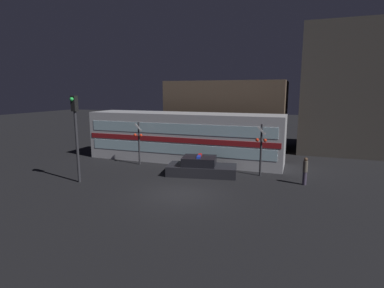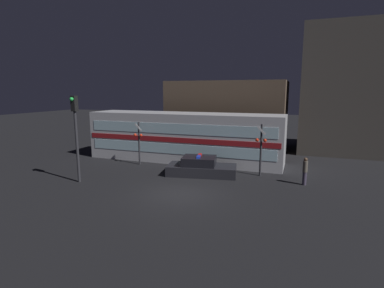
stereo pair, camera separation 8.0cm
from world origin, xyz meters
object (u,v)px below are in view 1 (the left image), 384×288
Objects in this scene: crossing_signal_near at (261,147)px; traffic_light_corner at (76,127)px; pedestrian at (305,171)px; train at (184,137)px; police_car at (201,168)px.

traffic_light_corner is (-10.10, -5.10, 1.44)m from crossing_signal_near.
traffic_light_corner reaches higher than pedestrian.
train is at bearing 158.65° from crossing_signal_near.
train is at bearing 116.15° from police_car.
train reaches higher than pedestrian.
police_car is 0.91× the size of traffic_light_corner.
train is 4.60m from police_car.
traffic_light_corner is (-12.79, -4.06, 2.49)m from pedestrian.
police_car is 8.10m from traffic_light_corner.
crossing_signal_near is 11.40m from traffic_light_corner.
pedestrian is at bearing -9.97° from police_car.
pedestrian is 3.08m from crossing_signal_near.
crossing_signal_near is (-2.69, 1.04, 1.06)m from pedestrian.
train is 9.68m from pedestrian.
train is 9.33× the size of pedestrian.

